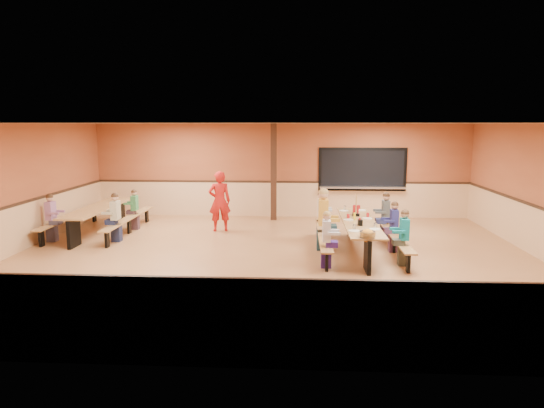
{
  "coord_description": "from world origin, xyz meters",
  "views": [
    {
      "loc": [
        0.6,
        -10.55,
        2.99
      ],
      "look_at": [
        -0.03,
        0.49,
        1.15
      ],
      "focal_mm": 32.0,
      "sensor_mm": 36.0,
      "label": 1
    }
  ],
  "objects": [
    {
      "name": "standing_woman",
      "position": [
        -1.62,
        2.7,
        0.85
      ],
      "size": [
        0.7,
        0.55,
        1.69
      ],
      "primitive_type": "imported",
      "rotation": [
        0.0,
        0.0,
        3.4
      ],
      "color": "red",
      "rests_on": "ground"
    },
    {
      "name": "condiment_ketchup",
      "position": [
        1.96,
        0.17,
        0.82
      ],
      "size": [
        0.06,
        0.06,
        0.17
      ],
      "primitive_type": "cylinder",
      "color": "#B2140F",
      "rests_on": "cafeteria_table_main"
    },
    {
      "name": "structural_post",
      "position": [
        -0.2,
        4.4,
        1.5
      ],
      "size": [
        0.18,
        0.18,
        3.0
      ],
      "primitive_type": "cube",
      "color": "black",
      "rests_on": "ground"
    },
    {
      "name": "cafeteria_table_second",
      "position": [
        -4.89,
        2.25,
        0.53
      ],
      "size": [
        1.91,
        3.7,
        0.74
      ],
      "color": "#A57641",
      "rests_on": "ground"
    },
    {
      "name": "table_paddle",
      "position": [
        2.0,
        1.29,
        0.88
      ],
      "size": [
        0.16,
        0.16,
        0.56
      ],
      "color": "black",
      "rests_on": "cafeteria_table_main"
    },
    {
      "name": "place_settings",
      "position": [
        2.0,
        0.64,
        0.8
      ],
      "size": [
        0.65,
        3.3,
        0.11
      ],
      "primitive_type": null,
      "color": "beige",
      "rests_on": "cafeteria_table_main"
    },
    {
      "name": "seated_child_navy_right",
      "position": [
        2.83,
        0.7,
        0.59
      ],
      "size": [
        0.36,
        0.29,
        1.18
      ],
      "primitive_type": null,
      "color": "navy",
      "rests_on": "ground"
    },
    {
      "name": "seated_child_green_sec",
      "position": [
        -4.07,
        2.76,
        0.57
      ],
      "size": [
        0.33,
        0.27,
        1.13
      ],
      "primitive_type": null,
      "color": "#39804A",
      "rests_on": "ground"
    },
    {
      "name": "cafeteria_table_main",
      "position": [
        2.0,
        0.64,
        0.53
      ],
      "size": [
        1.91,
        3.7,
        0.74
      ],
      "color": "#A57641",
      "rests_on": "ground"
    },
    {
      "name": "chip_bowl",
      "position": [
        1.97,
        -1.01,
        0.81
      ],
      "size": [
        0.32,
        0.32,
        0.15
      ],
      "primitive_type": null,
      "color": "orange",
      "rests_on": "cafeteria_table_main"
    },
    {
      "name": "condiment_mustard",
      "position": [
        1.91,
        0.79,
        0.82
      ],
      "size": [
        0.06,
        0.06,
        0.17
      ],
      "primitive_type": "cylinder",
      "color": "yellow",
      "rests_on": "cafeteria_table_main"
    },
    {
      "name": "seated_child_purple_sec",
      "position": [
        -5.72,
        1.23,
        0.61
      ],
      "size": [
        0.37,
        0.3,
        1.22
      ],
      "primitive_type": null,
      "color": "#9A638E",
      "rests_on": "ground"
    },
    {
      "name": "seated_adult_yellow",
      "position": [
        1.18,
        0.82,
        0.73
      ],
      "size": [
        0.49,
        0.4,
        1.46
      ],
      "primitive_type": null,
      "color": "gold",
      "rests_on": "ground"
    },
    {
      "name": "seated_child_teal_right",
      "position": [
        2.83,
        -0.41,
        0.6
      ],
      "size": [
        0.36,
        0.29,
        1.19
      ],
      "primitive_type": null,
      "color": "#117784",
      "rests_on": "ground"
    },
    {
      "name": "seated_child_tan_sec",
      "position": [
        -4.07,
        1.33,
        0.62
      ],
      "size": [
        0.38,
        0.31,
        1.23
      ],
      "primitive_type": null,
      "color": "tan",
      "rests_on": "ground"
    },
    {
      "name": "seated_child_char_right",
      "position": [
        2.83,
        1.84,
        0.61
      ],
      "size": [
        0.38,
        0.31,
        1.23
      ],
      "primitive_type": null,
      "color": "#464D4F",
      "rests_on": "ground"
    },
    {
      "name": "seated_child_white_left",
      "position": [
        1.18,
        -0.65,
        0.59
      ],
      "size": [
        0.36,
        0.29,
        1.18
      ],
      "primitive_type": null,
      "color": "silver",
      "rests_on": "ground"
    },
    {
      "name": "kitchen_pass_through",
      "position": [
        2.6,
        4.96,
        1.49
      ],
      "size": [
        2.78,
        0.28,
        1.38
      ],
      "color": "black",
      "rests_on": "ground"
    },
    {
      "name": "ground",
      "position": [
        0.0,
        0.0,
        0.0
      ],
      "size": [
        12.0,
        12.0,
        0.0
      ],
      "primitive_type": "plane",
      "color": "#935D37",
      "rests_on": "ground"
    },
    {
      "name": "room_envelope",
      "position": [
        0.0,
        0.0,
        0.69
      ],
      "size": [
        12.04,
        10.04,
        3.02
      ],
      "color": "#9B4E2D",
      "rests_on": "ground"
    },
    {
      "name": "napkin_dispenser",
      "position": [
        1.97,
        0.16,
        0.8
      ],
      "size": [
        0.1,
        0.14,
        0.13
      ],
      "primitive_type": "cube",
      "color": "black",
      "rests_on": "cafeteria_table_main"
    },
    {
      "name": "punch_pitcher",
      "position": [
        2.03,
        1.54,
        0.85
      ],
      "size": [
        0.16,
        0.16,
        0.22
      ],
      "primitive_type": "cylinder",
      "color": "red",
      "rests_on": "cafeteria_table_main"
    },
    {
      "name": "seated_child_grey_left",
      "position": [
        1.18,
        2.06,
        0.61
      ],
      "size": [
        0.37,
        0.3,
        1.21
      ],
      "primitive_type": null,
      "color": "silver",
      "rests_on": "ground"
    }
  ]
}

